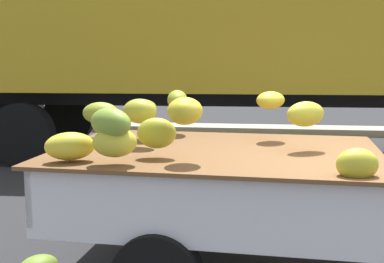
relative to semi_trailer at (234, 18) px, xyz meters
name	(u,v)px	position (x,y,z in m)	size (l,w,h in m)	color
curb_strip	(302,130)	(1.52, 3.06, -2.46)	(80.00, 0.80, 0.16)	gray
semi_trailer	(234,18)	(0.00, 0.00, 0.00)	(12.08, 2.98, 3.95)	gold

